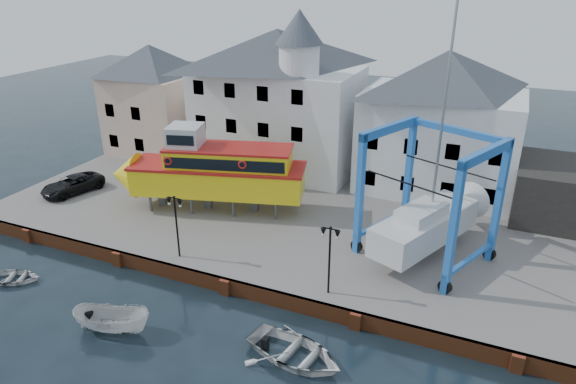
% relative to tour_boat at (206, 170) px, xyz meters
% --- Properties ---
extents(ground, '(140.00, 140.00, 0.00)m').
position_rel_tour_boat_xyz_m(ground, '(6.13, -8.19, -4.03)').
color(ground, black).
rests_on(ground, ground).
extents(hardstanding, '(44.00, 22.00, 1.00)m').
position_rel_tour_boat_xyz_m(hardstanding, '(6.13, 2.81, -3.53)').
color(hardstanding, '#67605D').
rests_on(hardstanding, ground).
extents(quay_wall, '(44.00, 0.47, 1.00)m').
position_rel_tour_boat_xyz_m(quay_wall, '(6.13, -8.08, -3.53)').
color(quay_wall, brown).
rests_on(quay_wall, ground).
extents(building_pink, '(8.00, 7.00, 10.30)m').
position_rel_tour_boat_xyz_m(building_pink, '(-11.87, 9.81, 2.12)').
color(building_pink, beige).
rests_on(building_pink, hardstanding).
extents(building_white_main, '(14.00, 8.30, 14.00)m').
position_rel_tour_boat_xyz_m(building_white_main, '(1.26, 10.21, 3.31)').
color(building_white_main, silver).
rests_on(building_white_main, hardstanding).
extents(building_white_right, '(12.00, 8.00, 11.20)m').
position_rel_tour_boat_xyz_m(building_white_right, '(15.13, 10.81, 2.57)').
color(building_white_right, silver).
rests_on(building_white_right, hardstanding).
extents(shed_dark, '(8.00, 7.00, 4.00)m').
position_rel_tour_boat_xyz_m(shed_dark, '(25.13, 8.81, -1.03)').
color(shed_dark, black).
rests_on(shed_dark, hardstanding).
extents(lamp_post_left, '(1.12, 0.32, 4.20)m').
position_rel_tour_boat_xyz_m(lamp_post_left, '(2.13, -6.99, 0.14)').
color(lamp_post_left, black).
rests_on(lamp_post_left, hardstanding).
extents(lamp_post_right, '(1.12, 0.32, 4.20)m').
position_rel_tour_boat_xyz_m(lamp_post_right, '(12.13, -6.99, 0.14)').
color(lamp_post_right, black).
rests_on(lamp_post_right, hardstanding).
extents(tour_boat, '(15.16, 7.34, 6.43)m').
position_rel_tour_boat_xyz_m(tour_boat, '(0.00, 0.00, 0.00)').
color(tour_boat, '#59595E').
rests_on(tour_boat, hardstanding).
extents(travel_lift, '(8.75, 10.36, 15.34)m').
position_rel_tour_boat_xyz_m(travel_lift, '(16.58, 0.11, -0.48)').
color(travel_lift, '#1968B6').
rests_on(travel_lift, hardstanding).
extents(van, '(3.57, 5.40, 1.38)m').
position_rel_tour_boat_xyz_m(van, '(-11.66, -1.93, -2.34)').
color(van, black).
rests_on(van, hardstanding).
extents(motorboat_a, '(4.56, 2.64, 1.66)m').
position_rel_tour_boat_xyz_m(motorboat_a, '(2.35, -13.55, -4.03)').
color(motorboat_a, silver).
rests_on(motorboat_a, ground).
extents(motorboat_b, '(5.71, 4.55, 1.06)m').
position_rel_tour_boat_xyz_m(motorboat_b, '(12.03, -11.66, -4.03)').
color(motorboat_b, silver).
rests_on(motorboat_b, ground).
extents(motorboat_d, '(3.98, 3.45, 0.69)m').
position_rel_tour_boat_xyz_m(motorboat_d, '(-6.68, -12.22, -4.03)').
color(motorboat_d, silver).
rests_on(motorboat_d, ground).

